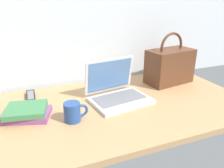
{
  "coord_description": "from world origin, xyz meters",
  "views": [
    {
      "loc": [
        -0.32,
        -0.96,
        0.56
      ],
      "look_at": [
        0.06,
        0.0,
        0.15
      ],
      "focal_mm": 35.05,
      "sensor_mm": 36.0,
      "label": 1
    }
  ],
  "objects_px": {
    "coffee_mug": "(73,112)",
    "remote_control_near": "(31,97)",
    "handbag": "(170,65)",
    "book_stack": "(26,112)",
    "laptop": "(117,91)"
  },
  "relations": [
    {
      "from": "remote_control_near",
      "to": "handbag",
      "type": "relative_size",
      "value": 0.49
    },
    {
      "from": "remote_control_near",
      "to": "book_stack",
      "type": "height_order",
      "value": "book_stack"
    },
    {
      "from": "laptop",
      "to": "book_stack",
      "type": "bearing_deg",
      "value": -176.4
    },
    {
      "from": "coffee_mug",
      "to": "remote_control_near",
      "type": "bearing_deg",
      "value": 118.44
    },
    {
      "from": "laptop",
      "to": "book_stack",
      "type": "height_order",
      "value": "laptop"
    },
    {
      "from": "laptop",
      "to": "handbag",
      "type": "bearing_deg",
      "value": 15.28
    },
    {
      "from": "laptop",
      "to": "remote_control_near",
      "type": "relative_size",
      "value": 2.11
    },
    {
      "from": "handbag",
      "to": "book_stack",
      "type": "height_order",
      "value": "handbag"
    },
    {
      "from": "coffee_mug",
      "to": "handbag",
      "type": "height_order",
      "value": "handbag"
    },
    {
      "from": "handbag",
      "to": "remote_control_near",
      "type": "bearing_deg",
      "value": 175.71
    },
    {
      "from": "laptop",
      "to": "book_stack",
      "type": "distance_m",
      "value": 0.47
    },
    {
      "from": "remote_control_near",
      "to": "handbag",
      "type": "xyz_separation_m",
      "value": [
        0.87,
        -0.07,
        0.1
      ]
    },
    {
      "from": "remote_control_near",
      "to": "coffee_mug",
      "type": "bearing_deg",
      "value": -61.56
    },
    {
      "from": "coffee_mug",
      "to": "book_stack",
      "type": "height_order",
      "value": "coffee_mug"
    },
    {
      "from": "coffee_mug",
      "to": "remote_control_near",
      "type": "height_order",
      "value": "coffee_mug"
    }
  ]
}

